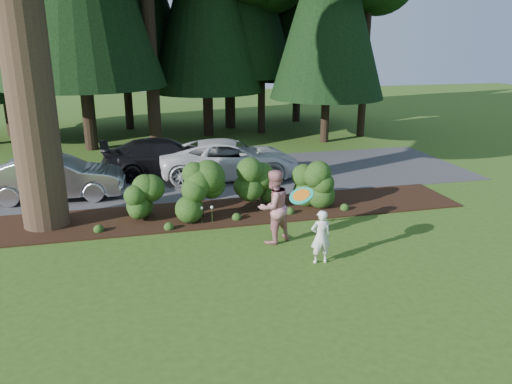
{
  "coord_description": "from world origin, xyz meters",
  "views": [
    {
      "loc": [
        -2.03,
        -10.98,
        5.18
      ],
      "look_at": [
        0.97,
        1.09,
        1.3
      ],
      "focal_mm": 35.0,
      "sensor_mm": 36.0,
      "label": 1
    }
  ],
  "objects": [
    {
      "name": "ground",
      "position": [
        0.0,
        0.0,
        0.0
      ],
      "size": [
        80.0,
        80.0,
        0.0
      ],
      "primitive_type": "plane",
      "color": "#325117",
      "rests_on": "ground"
    },
    {
      "name": "mulch_bed",
      "position": [
        0.0,
        3.25,
        0.03
      ],
      "size": [
        16.0,
        2.5,
        0.05
      ],
      "primitive_type": "cube",
      "color": "black",
      "rests_on": "ground"
    },
    {
      "name": "driveway",
      "position": [
        0.0,
        7.5,
        0.01
      ],
      "size": [
        22.0,
        6.0,
        0.03
      ],
      "primitive_type": "cube",
      "color": "#38383A",
      "rests_on": "ground"
    },
    {
      "name": "shrub_row",
      "position": [
        0.77,
        3.14,
        0.81
      ],
      "size": [
        6.53,
        1.6,
        1.61
      ],
      "color": "#1B3911",
      "rests_on": "ground"
    },
    {
      "name": "lily_cluster",
      "position": [
        -0.3,
        2.4,
        0.5
      ],
      "size": [
        0.69,
        0.09,
        0.57
      ],
      "color": "#1B3911",
      "rests_on": "ground"
    },
    {
      "name": "car_silver_wagon",
      "position": [
        -4.63,
        5.97,
        0.75
      ],
      "size": [
        4.46,
        1.75,
        1.44
      ],
      "primitive_type": "imported",
      "rotation": [
        0.0,
        0.0,
        1.52
      ],
      "color": "#ABABB0",
      "rests_on": "driveway"
    },
    {
      "name": "car_white_suv",
      "position": [
        1.45,
        7.09,
        0.75
      ],
      "size": [
        5.47,
        3.04,
        1.45
      ],
      "primitive_type": "imported",
      "rotation": [
        0.0,
        0.0,
        1.44
      ],
      "color": "silver",
      "rests_on": "driveway"
    },
    {
      "name": "car_dark_suv",
      "position": [
        -0.87,
        8.13,
        0.73
      ],
      "size": [
        4.99,
        2.34,
        1.41
      ],
      "primitive_type": "imported",
      "rotation": [
        0.0,
        0.0,
        1.65
      ],
      "color": "black",
      "rests_on": "driveway"
    },
    {
      "name": "child",
      "position": [
        2.09,
        -0.75,
        0.66
      ],
      "size": [
        0.5,
        0.34,
        1.33
      ],
      "primitive_type": "imported",
      "rotation": [
        0.0,
        0.0,
        3.1
      ],
      "color": "white",
      "rests_on": "ground"
    },
    {
      "name": "adult",
      "position": [
        1.36,
        0.75,
        0.98
      ],
      "size": [
        1.17,
        1.07,
        1.95
      ],
      "primitive_type": "imported",
      "rotation": [
        0.0,
        0.0,
        3.58
      ],
      "color": "#AD172B",
      "rests_on": "ground"
    },
    {
      "name": "frisbee",
      "position": [
        1.53,
        -0.9,
        1.78
      ],
      "size": [
        0.58,
        0.54,
        0.39
      ],
      "color": "teal",
      "rests_on": "ground"
    }
  ]
}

